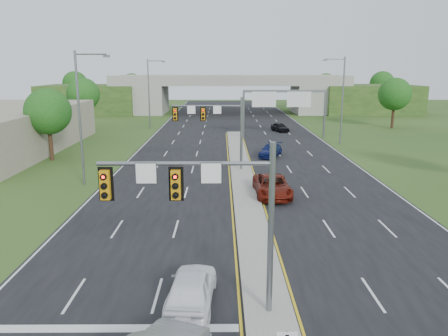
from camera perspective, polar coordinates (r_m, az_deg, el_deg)
name	(u,v)px	position (r m, az deg, el deg)	size (l,w,h in m)	color
ground	(269,314)	(18.57, 5.86, -18.43)	(240.00, 240.00, 0.00)	#264719
road	(237,151)	(51.70, 1.75, 2.21)	(24.00, 160.00, 0.02)	black
median	(242,175)	(39.96, 2.37, -0.87)	(2.00, 54.00, 0.16)	gray
lane_markings	(234,162)	(45.71, 1.27, 0.81)	(23.72, 160.00, 0.01)	gold
signal_mast_near	(212,202)	(16.44, -1.62, -4.49)	(6.62, 0.60, 7.00)	slate
signal_mast_far	(217,122)	(40.98, -0.87, 6.06)	(6.62, 0.60, 7.00)	slate
sign_gantry	(283,100)	(61.44, 7.76, 8.74)	(11.58, 0.44, 6.67)	slate
overpass	(230,96)	(95.97, 0.79, 9.33)	(80.00, 14.00, 8.10)	gray
lightpole_l_mid	(82,112)	(37.69, -18.10, 6.93)	(2.85, 0.25, 11.00)	slate
lightpole_l_far	(150,90)	(71.75, -9.65, 9.96)	(2.85, 0.25, 11.00)	slate
lightpole_r_far	(341,96)	(57.90, 15.05, 9.02)	(2.85, 0.25, 11.00)	slate
tree_l_near	(48,112)	(49.41, -22.01, 6.84)	(4.80, 4.80, 7.60)	#382316
tree_l_mid	(83,94)	(74.24, -17.91, 9.15)	(5.20, 5.20, 8.12)	#382316
tree_r_mid	(395,94)	(76.17, 21.40, 8.97)	(5.20, 5.20, 8.12)	#382316
tree_back_a	(75,84)	(115.60, -18.88, 10.40)	(6.00, 6.00, 8.85)	#382316
tree_back_b	(132,85)	(112.03, -11.94, 10.58)	(5.60, 5.60, 8.32)	#382316
tree_back_c	(326,85)	(112.84, 13.13, 10.54)	(5.60, 5.60, 8.32)	#382316
tree_back_d	(382,83)	(116.84, 19.95, 10.34)	(6.00, 6.00, 8.85)	#382316
car_white	(191,288)	(18.70, -4.29, -15.32)	(1.85, 4.59, 1.56)	white
car_far_a	(272,186)	(33.72, 6.31, -2.33)	(2.60, 5.63, 1.57)	#5E1309
car_far_b	(271,150)	(48.72, 6.11, 2.30)	(1.88, 4.61, 1.34)	#0D1750
car_far_c	(280,127)	(68.25, 7.33, 5.32)	(1.57, 3.91, 1.33)	black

